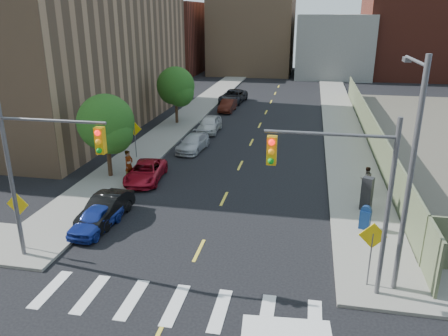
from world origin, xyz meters
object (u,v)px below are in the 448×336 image
at_px(parked_car_blue, 96,219).
at_px(parked_car_silver, 193,143).
at_px(parked_car_black, 106,208).
at_px(payphone, 367,194).
at_px(parked_car_red, 146,172).
at_px(pedestrian_west, 129,165).
at_px(parked_car_maroon, 228,106).
at_px(pedestrian_east, 366,179).
at_px(parked_car_white, 210,124).
at_px(parked_car_grey, 233,96).
at_px(mailbox, 365,217).

distance_m(parked_car_blue, parked_car_silver, 13.93).
bearing_deg(parked_car_black, payphone, 18.05).
xyz_separation_m(parked_car_black, parked_car_red, (0.00, 5.81, -0.07)).
bearing_deg(parked_car_silver, pedestrian_west, -102.36).
height_order(parked_car_red, parked_car_silver, parked_car_silver).
bearing_deg(parked_car_maroon, pedestrian_east, -57.45).
bearing_deg(parked_car_red, parked_car_white, 79.05).
bearing_deg(parked_car_white, parked_car_black, -94.56).
xyz_separation_m(parked_car_maroon, pedestrian_east, (12.36, -21.13, 0.26)).
distance_m(parked_car_white, parked_car_maroon, 8.92).
xyz_separation_m(parked_car_silver, payphone, (12.08, -9.13, 0.46)).
bearing_deg(parked_car_maroon, payphone, -60.92).
distance_m(parked_car_silver, parked_car_maroon, 14.72).
xyz_separation_m(parked_car_grey, pedestrian_east, (12.65, -26.19, 0.14)).
height_order(parked_car_black, parked_car_white, parked_car_white).
distance_m(parked_car_maroon, pedestrian_east, 24.48).
height_order(parked_car_maroon, parked_car_grey, parked_car_grey).
bearing_deg(parked_car_silver, payphone, -31.45).
bearing_deg(mailbox, parked_car_maroon, 135.37).
distance_m(parked_car_black, mailbox, 13.16).
height_order(parked_car_maroon, pedestrian_east, pedestrian_east).
bearing_deg(parked_car_silver, parked_car_maroon, 95.63).
bearing_deg(pedestrian_east, payphone, 74.55).
distance_m(parked_car_red, payphone, 13.56).
xyz_separation_m(parked_car_black, mailbox, (13.10, 1.33, 0.07)).
height_order(parked_car_grey, pedestrian_west, pedestrian_west).
relative_size(parked_car_grey, payphone, 3.00).
distance_m(parked_car_grey, mailbox, 33.49).
bearing_deg(parked_car_grey, parked_car_black, -86.57).
xyz_separation_m(parked_car_black, pedestrian_east, (13.66, 6.38, 0.24)).
xyz_separation_m(payphone, pedestrian_west, (-14.41, 1.96, 0.02)).
xyz_separation_m(parked_car_white, payphone, (12.08, -14.94, 0.33)).
relative_size(parked_car_silver, pedestrian_west, 2.24).
bearing_deg(parked_car_grey, pedestrian_west, -89.12).
relative_size(parked_car_black, pedestrian_west, 2.17).
distance_m(payphone, pedestrian_west, 14.55).
bearing_deg(parked_car_maroon, parked_car_black, -90.50).
relative_size(parked_car_maroon, payphone, 2.15).
height_order(parked_car_silver, parked_car_maroon, parked_car_maroon).
bearing_deg(parked_car_black, pedestrian_east, 27.82).
bearing_deg(pedestrian_east, parked_car_red, -7.20).
height_order(parked_car_blue, parked_car_grey, parked_car_grey).
xyz_separation_m(parked_car_blue, parked_car_black, (0.00, 1.09, 0.06)).
xyz_separation_m(parked_car_black, parked_car_maroon, (1.30, 27.50, -0.02)).
bearing_deg(parked_car_white, pedestrian_west, -100.74).
bearing_deg(parked_car_red, parked_car_blue, -95.14).
xyz_separation_m(parked_car_blue, mailbox, (13.10, 2.42, 0.13)).
distance_m(parked_car_white, payphone, 19.22).
bearing_deg(parked_car_grey, parked_car_blue, -86.51).
bearing_deg(parked_car_maroon, pedestrian_west, -93.86).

